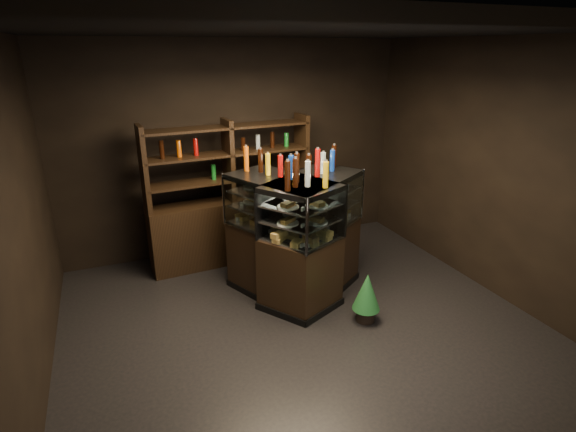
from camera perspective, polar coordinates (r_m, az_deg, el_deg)
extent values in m
plane|color=black|center=(4.99, 2.45, -14.49)|extent=(5.00, 5.00, 0.00)
cube|color=black|center=(6.58, -6.57, 8.46)|extent=(5.00, 0.02, 3.00)
cube|color=black|center=(2.52, 28.44, -15.20)|extent=(5.00, 0.02, 3.00)
cube|color=black|center=(5.79, 25.88, 4.84)|extent=(0.02, 5.00, 3.00)
cube|color=black|center=(4.01, -31.67, -2.59)|extent=(0.02, 5.00, 3.00)
cube|color=black|center=(4.09, 3.14, 22.39)|extent=(5.00, 5.00, 0.02)
cube|color=black|center=(5.49, 2.93, -5.75)|extent=(1.47, 1.30, 0.87)
cube|color=black|center=(5.68, 2.86, -9.32)|extent=(1.52, 1.34, 0.08)
cube|color=black|center=(5.12, 3.14, 4.51)|extent=(1.47, 1.30, 0.06)
cube|color=silver|center=(5.31, 3.02, -1.45)|extent=(1.40, 1.22, 0.02)
cube|color=silver|center=(5.24, 3.06, 0.63)|extent=(1.40, 1.22, 0.02)
cube|color=silver|center=(5.18, 3.10, 2.55)|extent=(1.40, 1.22, 0.02)
cube|color=white|center=(5.05, 6.43, 0.88)|extent=(1.10, 0.75, 0.61)
cylinder|color=silver|center=(5.63, 9.46, 2.80)|extent=(0.03, 0.03, 0.63)
cylinder|color=silver|center=(4.51, 2.42, -1.48)|extent=(0.03, 0.03, 0.63)
cube|color=black|center=(5.45, -0.64, -5.94)|extent=(1.15, 1.49, 0.87)
cube|color=black|center=(5.64, -0.63, -9.53)|extent=(1.18, 1.53, 0.08)
cube|color=black|center=(5.08, -0.69, 4.40)|extent=(1.15, 1.49, 0.06)
cube|color=silver|center=(5.27, -0.66, -1.60)|extent=(1.08, 1.42, 0.02)
cube|color=silver|center=(5.19, -0.67, 0.49)|extent=(1.08, 1.42, 0.02)
cube|color=silver|center=(5.13, -0.68, 2.42)|extent=(1.08, 1.42, 0.02)
cube|color=white|center=(4.94, -3.45, 0.50)|extent=(0.55, 1.22, 0.61)
cylinder|color=silver|center=(4.51, 2.42, -1.48)|extent=(0.03, 0.03, 0.63)
cylinder|color=silver|center=(5.42, -8.18, 2.19)|extent=(0.03, 0.03, 0.63)
cube|color=#B77E41|center=(4.84, -0.01, -3.19)|extent=(0.20, 0.18, 0.06)
cube|color=#B77E41|center=(5.06, 1.74, -2.12)|extent=(0.20, 0.18, 0.06)
cube|color=#B77E41|center=(5.28, 3.34, -1.14)|extent=(0.20, 0.18, 0.06)
cube|color=#B77E41|center=(5.51, 4.81, -0.24)|extent=(0.20, 0.18, 0.06)
cube|color=#B77E41|center=(5.74, 6.16, 0.59)|extent=(0.20, 0.18, 0.06)
cylinder|color=white|center=(4.83, 0.01, -0.89)|extent=(0.24, 0.24, 0.02)
cube|color=#B77E41|center=(4.81, 0.01, -0.50)|extent=(0.19, 0.16, 0.05)
cylinder|color=white|center=(5.09, 2.10, 0.27)|extent=(0.24, 0.24, 0.02)
cube|color=#B77E41|center=(5.08, 2.11, 0.64)|extent=(0.19, 0.16, 0.05)
cylinder|color=white|center=(5.37, 3.98, 1.32)|extent=(0.24, 0.24, 0.02)
cube|color=#B77E41|center=(5.36, 3.99, 1.67)|extent=(0.19, 0.16, 0.05)
cylinder|color=white|center=(5.65, 5.68, 2.26)|extent=(0.24, 0.24, 0.02)
cube|color=#B77E41|center=(5.64, 5.69, 2.59)|extent=(0.19, 0.16, 0.05)
cylinder|color=white|center=(4.76, 0.01, 1.18)|extent=(0.24, 0.24, 0.02)
cube|color=#B77E41|center=(4.75, 0.01, 1.57)|extent=(0.19, 0.16, 0.05)
cylinder|color=white|center=(5.03, 2.13, 2.24)|extent=(0.24, 0.24, 0.02)
cube|color=#B77E41|center=(5.02, 2.13, 2.61)|extent=(0.19, 0.16, 0.05)
cylinder|color=white|center=(5.31, 4.03, 3.19)|extent=(0.24, 0.24, 0.02)
cube|color=#B77E41|center=(5.30, 4.04, 3.55)|extent=(0.19, 0.16, 0.05)
cylinder|color=white|center=(5.59, 5.74, 4.05)|extent=(0.24, 0.24, 0.02)
cube|color=#B77E41|center=(5.58, 5.76, 4.39)|extent=(0.19, 0.16, 0.05)
cube|color=#B77E41|center=(5.61, -4.99, 0.16)|extent=(0.16, 0.20, 0.06)
cube|color=#B77E41|center=(5.42, -3.03, -0.55)|extent=(0.16, 0.20, 0.06)
cube|color=#B77E41|center=(5.23, -0.92, -1.32)|extent=(0.16, 0.20, 0.06)
cube|color=#B77E41|center=(5.05, 1.34, -2.14)|extent=(0.16, 0.20, 0.06)
cube|color=#B77E41|center=(4.88, 3.76, -3.01)|extent=(0.16, 0.20, 0.06)
cylinder|color=white|center=(5.53, -4.42, 1.90)|extent=(0.24, 0.24, 0.02)
cube|color=#B77E41|center=(5.52, -4.43, 2.24)|extent=(0.15, 0.19, 0.05)
cylinder|color=white|center=(5.30, -1.98, 1.10)|extent=(0.24, 0.24, 0.02)
cube|color=#B77E41|center=(5.29, -1.98, 1.45)|extent=(0.15, 0.19, 0.05)
cylinder|color=white|center=(5.08, 0.69, 0.22)|extent=(0.24, 0.24, 0.02)
cube|color=#B77E41|center=(5.07, 0.69, 0.58)|extent=(0.15, 0.19, 0.05)
cylinder|color=white|center=(4.87, 3.59, -0.74)|extent=(0.24, 0.24, 0.02)
cube|color=#B77E41|center=(4.86, 3.59, -0.36)|extent=(0.15, 0.19, 0.05)
cylinder|color=white|center=(5.48, -4.48, 3.72)|extent=(0.24, 0.24, 0.02)
cube|color=#B77E41|center=(5.47, -4.49, 4.07)|extent=(0.15, 0.19, 0.05)
cylinder|color=white|center=(5.24, -2.00, 2.99)|extent=(0.24, 0.24, 0.02)
cube|color=#B77E41|center=(5.23, -2.01, 3.35)|extent=(0.15, 0.19, 0.05)
cylinder|color=white|center=(5.02, 0.70, 2.19)|extent=(0.24, 0.24, 0.02)
cube|color=#B77E41|center=(5.00, 0.70, 2.57)|extent=(0.15, 0.19, 0.05)
cylinder|color=white|center=(4.80, 3.63, 1.31)|extent=(0.24, 0.24, 0.02)
cube|color=#B77E41|center=(4.79, 3.64, 1.70)|extent=(0.15, 0.19, 0.05)
cylinder|color=#0F38B2|center=(4.62, -0.35, 4.94)|extent=(0.06, 0.06, 0.28)
cylinder|color=silver|center=(4.58, -0.36, 6.75)|extent=(0.03, 0.03, 0.02)
cylinder|color=silver|center=(4.75, 0.72, 5.38)|extent=(0.06, 0.06, 0.28)
cylinder|color=silver|center=(4.71, 0.73, 7.14)|extent=(0.03, 0.03, 0.02)
cylinder|color=#147223|center=(4.88, 1.74, 5.79)|extent=(0.06, 0.06, 0.28)
cylinder|color=silver|center=(4.84, 1.76, 7.50)|extent=(0.03, 0.03, 0.02)
cylinder|color=#D8590A|center=(5.01, 2.71, 6.17)|extent=(0.06, 0.06, 0.28)
cylinder|color=silver|center=(4.97, 2.74, 7.85)|extent=(0.03, 0.03, 0.02)
cylinder|color=#B20C0A|center=(5.14, 3.63, 6.54)|extent=(0.06, 0.06, 0.28)
cylinder|color=silver|center=(5.11, 3.67, 8.17)|extent=(0.03, 0.03, 0.02)
cylinder|color=black|center=(5.28, 4.51, 6.88)|extent=(0.06, 0.06, 0.28)
cylinder|color=silver|center=(5.25, 4.55, 8.47)|extent=(0.03, 0.03, 0.02)
cylinder|color=yellow|center=(5.42, 5.34, 7.21)|extent=(0.06, 0.06, 0.28)
cylinder|color=silver|center=(5.38, 5.39, 8.76)|extent=(0.03, 0.03, 0.02)
cylinder|color=#0F38B2|center=(5.55, 6.13, 7.52)|extent=(0.06, 0.06, 0.28)
cylinder|color=silver|center=(5.52, 6.19, 9.03)|extent=(0.03, 0.03, 0.02)
cylinder|color=#0F38B2|center=(5.43, -4.95, 7.25)|extent=(0.06, 0.06, 0.28)
cylinder|color=silver|center=(5.39, -5.00, 8.80)|extent=(0.03, 0.03, 0.02)
cylinder|color=silver|center=(5.31, -3.80, 6.98)|extent=(0.06, 0.06, 0.28)
cylinder|color=silver|center=(5.28, -3.84, 8.57)|extent=(0.03, 0.03, 0.02)
cylinder|color=#147223|center=(5.20, -2.60, 6.71)|extent=(0.06, 0.06, 0.28)
cylinder|color=silver|center=(5.16, -2.63, 8.32)|extent=(0.03, 0.03, 0.02)
cylinder|color=#D8590A|center=(5.09, -1.35, 6.41)|extent=(0.06, 0.06, 0.28)
cylinder|color=silver|center=(5.05, -1.36, 8.06)|extent=(0.03, 0.03, 0.02)
cylinder|color=#B20C0A|center=(4.98, -0.04, 6.10)|extent=(0.06, 0.06, 0.28)
cylinder|color=silver|center=(4.94, -0.04, 7.79)|extent=(0.03, 0.03, 0.02)
cylinder|color=black|center=(4.87, 1.33, 5.78)|extent=(0.06, 0.06, 0.28)
cylinder|color=silver|center=(4.84, 1.34, 7.49)|extent=(0.03, 0.03, 0.02)
cylinder|color=yellow|center=(4.77, 2.75, 5.43)|extent=(0.06, 0.06, 0.28)
cylinder|color=silver|center=(4.73, 2.78, 7.18)|extent=(0.03, 0.03, 0.02)
cylinder|color=#0F38B2|center=(4.67, 4.23, 5.07)|extent=(0.06, 0.06, 0.28)
cylinder|color=silver|center=(4.63, 4.28, 6.86)|extent=(0.03, 0.03, 0.02)
cylinder|color=black|center=(5.20, 9.79, -12.21)|extent=(0.21, 0.21, 0.15)
cone|color=#1B6027|center=(5.05, 9.99, -9.43)|extent=(0.31, 0.31, 0.43)
cone|color=#1B6027|center=(4.98, 10.09, -8.03)|extent=(0.24, 0.24, 0.30)
cube|color=black|center=(6.41, -7.15, -1.73)|extent=(2.29, 0.56, 0.90)
cube|color=black|center=(5.87, -17.85, 5.60)|extent=(0.08, 0.38, 1.10)
cube|color=black|center=(6.11, -7.56, 6.98)|extent=(0.08, 0.38, 1.10)
cube|color=black|center=(6.52, 1.73, 8.03)|extent=(0.08, 0.38, 1.10)
cube|color=black|center=(6.17, -7.45, 4.73)|extent=(2.24, 0.51, 0.03)
cube|color=black|center=(6.08, -7.61, 7.90)|extent=(2.24, 0.51, 0.03)
cube|color=black|center=(6.02, -7.77, 11.15)|extent=(2.24, 0.51, 0.03)
cylinder|color=#0F38B2|center=(5.93, -15.42, 4.77)|extent=(0.06, 0.06, 0.22)
cylinder|color=silver|center=(5.97, -13.40, 5.05)|extent=(0.06, 0.06, 0.22)
cylinder|color=#147223|center=(6.02, -11.40, 5.33)|extent=(0.06, 0.06, 0.22)
cylinder|color=#D8590A|center=(6.07, -9.44, 5.60)|extent=(0.06, 0.06, 0.22)
cylinder|color=#B20C0A|center=(6.14, -7.51, 5.85)|extent=(0.06, 0.06, 0.22)
cylinder|color=black|center=(6.20, -5.62, 6.09)|extent=(0.06, 0.06, 0.22)
cylinder|color=yellow|center=(6.28, -3.77, 6.32)|extent=(0.06, 0.06, 0.22)
cylinder|color=#0F38B2|center=(6.36, -1.96, 6.54)|extent=(0.06, 0.06, 0.22)
cylinder|color=silver|center=(6.45, -0.20, 6.75)|extent=(0.06, 0.06, 0.22)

